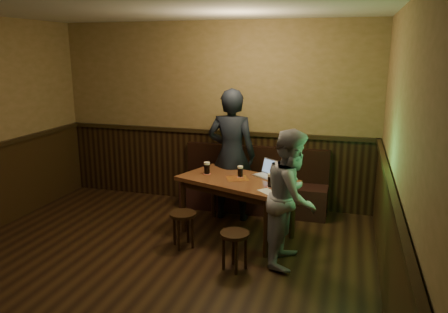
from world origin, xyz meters
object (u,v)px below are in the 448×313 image
Objects in this scene: stool_right at (235,240)px; pint_left at (207,168)px; laptop at (268,172)px; pub_table at (237,186)px; bench at (253,190)px; person_suit at (232,155)px; stool_left at (183,220)px; person_grey at (292,197)px; pint_right at (271,180)px; pint_mid at (240,171)px.

pint_left reaches higher than stool_right.
laptop reaches higher than pint_left.
pub_table is 0.44m from laptop.
bench is 1.18× the size of person_suit.
laptop is at bearing 83.25° from stool_right.
stool_left is 0.29× the size of person_grey.
person_grey reaches higher than stool_left.
person_grey is at bearing -47.13° from pint_right.
stool_right is at bearing -83.50° from bench.
bench is 1.13m from pint_left.
pint_right is 0.11× the size of person_grey.
stool_left is at bearing -98.89° from pint_left.
pub_table is 11.10× the size of pint_mid.
pint_mid reaches higher than stool_left.
pint_mid is at bearing -1.71° from pint_left.
stool_left is 1.28m from person_suit.
laptop is at bearing 22.71° from pint_mid.
stool_right is at bearing -78.85° from pint_mid.
person_grey reaches higher than bench.
stool_left is 2.63× the size of pint_right.
bench is 5.75× the size of laptop.
person_suit is (-0.58, 0.33, 0.11)m from laptop.
stool_left is at bearing -115.18° from pub_table.
pint_right is (0.48, -0.24, 0.19)m from pub_table.
bench is at bearing 109.73° from pub_table.
pint_left is at bearing 81.11° from stool_left.
person_suit is at bearing 117.69° from pint_mid.
pint_mid is 0.56m from pint_right.
stool_left is at bearing 92.97° from person_grey.
laptop reaches higher than pint_mid.
stool_right is at bearing -110.97° from pint_right.
bench reaches higher than pint_right.
stool_right is at bearing 104.96° from person_suit.
person_suit is at bearing 45.74° from person_grey.
bench reaches higher than pub_table.
laptop reaches higher than bench.
pub_table is 3.69× the size of stool_left.
pint_mid is at bearing 53.45° from person_grey.
stool_right is 1.14m from pint_mid.
stool_left is at bearing -104.40° from laptop.
pub_table is 0.57m from pint_right.
stool_left is 1.01× the size of stool_right.
bench is at bearing 149.91° from laptop.
stool_right is 0.23× the size of person_suit.
pub_table is 0.96m from person_grey.
laptop is at bearing 9.03° from pint_left.
laptop is (0.89, 0.76, 0.47)m from stool_left.
stool_left is 0.81m from pint_left.
pub_table is at bearing 45.09° from stool_left.
person_suit is 1.21× the size of person_grey.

